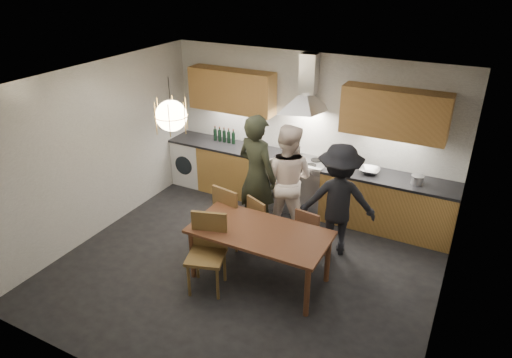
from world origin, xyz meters
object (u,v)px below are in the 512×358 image
at_px(mixing_bowl, 370,171).
at_px(dining_table, 260,237).
at_px(person_mid, 287,180).
at_px(person_right, 338,200).
at_px(chair_back_left, 230,212).
at_px(person_left, 257,176).
at_px(wine_bottles, 224,135).
at_px(stock_pot, 417,180).
at_px(chair_front, 208,246).

bearing_deg(mixing_bowl, dining_table, -112.55).
height_order(person_mid, person_right, person_mid).
bearing_deg(chair_back_left, mixing_bowl, -125.48).
relative_size(dining_table, person_left, 0.94).
bearing_deg(dining_table, mixing_bowl, 67.38).
xyz_separation_m(mixing_bowl, wine_bottles, (-2.68, 0.10, 0.10)).
bearing_deg(person_left, mixing_bowl, -128.93).
bearing_deg(chair_back_left, stock_pot, -136.70).
distance_m(mixing_bowl, wine_bottles, 2.69).
relative_size(person_mid, mixing_bowl, 5.67).
bearing_deg(person_left, chair_front, 108.22).
height_order(dining_table, chair_back_left, chair_back_left).
bearing_deg(mixing_bowl, person_mid, -143.90).
relative_size(dining_table, mixing_bowl, 5.79).
height_order(chair_back_left, chair_front, chair_front).
bearing_deg(person_mid, person_right, 163.27).
distance_m(chair_front, stock_pot, 3.24).
relative_size(person_mid, person_right, 1.05).
height_order(chair_back_left, stock_pot, stock_pot).
xyz_separation_m(person_left, person_mid, (0.39, 0.23, -0.08)).
bearing_deg(person_right, dining_table, 38.58).
height_order(chair_back_left, person_mid, person_mid).
xyz_separation_m(person_left, stock_pot, (2.17, 0.95, 0.00)).
bearing_deg(mixing_bowl, person_right, -100.74).
relative_size(chair_back_left, mixing_bowl, 3.18).
distance_m(person_left, person_right, 1.27).
height_order(dining_table, chair_front, chair_front).
distance_m(dining_table, chair_front, 0.68).
relative_size(dining_table, person_mid, 1.02).
bearing_deg(person_right, stock_pot, -154.47).
bearing_deg(dining_table, stock_pot, 51.88).
height_order(person_right, wine_bottles, person_right).
relative_size(chair_back_left, person_left, 0.52).
xyz_separation_m(dining_table, chair_back_left, (-0.75, 0.53, -0.10)).
bearing_deg(stock_pot, person_left, -156.38).
xyz_separation_m(chair_back_left, person_left, (0.16, 0.55, 0.39)).
bearing_deg(person_right, person_mid, -32.44).
bearing_deg(person_mid, stock_pot, -162.12).
bearing_deg(chair_front, person_right, 33.50).
distance_m(chair_back_left, person_left, 0.69).
distance_m(chair_back_left, person_right, 1.56).
height_order(chair_front, person_left, person_left).
bearing_deg(chair_back_left, chair_front, 113.04).
relative_size(stock_pot, wine_bottles, 0.40).
xyz_separation_m(chair_front, mixing_bowl, (1.40, 2.47, 0.35)).
relative_size(chair_back_left, stock_pot, 5.52).
bearing_deg(mixing_bowl, wine_bottles, 177.95).
bearing_deg(wine_bottles, dining_table, -50.02).
bearing_deg(chair_front, stock_pot, 31.32).
height_order(person_left, mixing_bowl, person_left).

